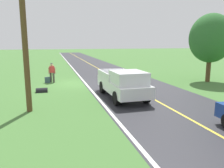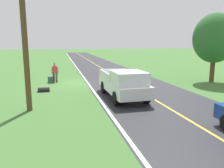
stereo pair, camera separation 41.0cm
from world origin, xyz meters
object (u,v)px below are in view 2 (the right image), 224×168
object	(u,v)px
hitchhiker_walking	(55,71)
tree_far_side_near	(215,38)
pickup_truck_passing	(124,83)
suitcase_carried	(50,80)
utility_pole_roadside	(24,33)

from	to	relation	value
hitchhiker_walking	tree_far_side_near	size ratio (longest dim) A/B	0.29
hitchhiker_walking	pickup_truck_passing	world-z (taller)	pickup_truck_passing
suitcase_carried	utility_pole_roadside	world-z (taller)	utility_pole_roadside
suitcase_carried	tree_far_side_near	size ratio (longest dim) A/B	0.09
suitcase_carried	utility_pole_roadside	distance (m)	9.08
hitchhiker_walking	pickup_truck_passing	bearing A→B (deg)	121.68
suitcase_carried	utility_pole_roadside	bearing A→B (deg)	-10.31
hitchhiker_walking	pickup_truck_passing	distance (m)	8.27
pickup_truck_passing	utility_pole_roadside	world-z (taller)	utility_pole_roadside
suitcase_carried	utility_pole_roadside	size ratio (longest dim) A/B	0.07
hitchhiker_walking	suitcase_carried	xyz separation A→B (m)	(0.41, 0.12, -0.72)
hitchhiker_walking	utility_pole_roadside	size ratio (longest dim) A/B	0.22
tree_far_side_near	utility_pole_roadside	xyz separation A→B (m)	(14.82, 5.19, 0.09)
suitcase_carried	tree_far_side_near	bearing A→B (deg)	72.71
tree_far_side_near	utility_pole_roadside	distance (m)	15.70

